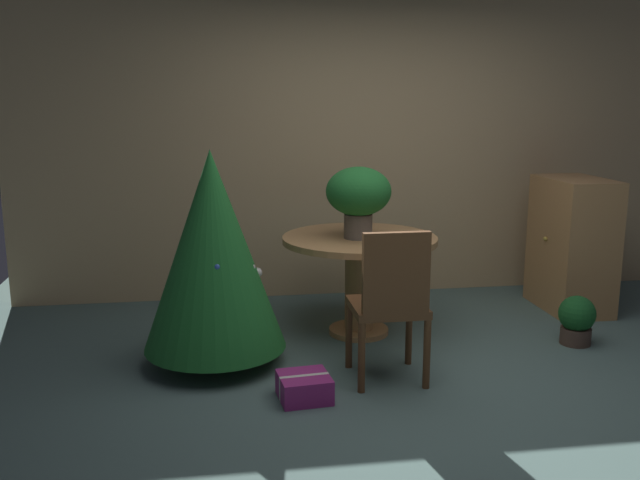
% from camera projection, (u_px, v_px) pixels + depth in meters
% --- Properties ---
extents(ground_plane, '(6.60, 6.60, 0.00)m').
position_uv_depth(ground_plane, '(433.00, 389.00, 4.23)').
color(ground_plane, '#4C6660').
extents(back_wall_panel, '(6.00, 0.10, 2.60)m').
position_uv_depth(back_wall_panel, '(361.00, 148.00, 6.09)').
color(back_wall_panel, tan).
rests_on(back_wall_panel, ground_plane).
extents(round_dining_table, '(1.13, 1.13, 0.74)m').
position_uv_depth(round_dining_table, '(359.00, 262.00, 5.11)').
color(round_dining_table, '#B27F4C').
rests_on(round_dining_table, ground_plane).
extents(flower_vase, '(0.47, 0.47, 0.51)m').
position_uv_depth(flower_vase, '(358.00, 194.00, 4.95)').
color(flower_vase, '#665B51').
rests_on(flower_vase, round_dining_table).
extents(wooden_chair_near, '(0.45, 0.44, 0.97)m').
position_uv_depth(wooden_chair_near, '(391.00, 299.00, 4.22)').
color(wooden_chair_near, brown).
rests_on(wooden_chair_near, ground_plane).
extents(holiday_tree, '(0.93, 0.93, 1.42)m').
position_uv_depth(holiday_tree, '(213.00, 251.00, 4.48)').
color(holiday_tree, brown).
rests_on(holiday_tree, ground_plane).
extents(gift_box_purple, '(0.32, 0.31, 0.15)m').
position_uv_depth(gift_box_purple, '(304.00, 387.00, 4.08)').
color(gift_box_purple, '#9E287A').
rests_on(gift_box_purple, ground_plane).
extents(wooden_cabinet, '(0.48, 0.74, 1.09)m').
position_uv_depth(wooden_cabinet, '(572.00, 244.00, 5.72)').
color(wooden_cabinet, '#B27F4C').
rests_on(wooden_cabinet, ground_plane).
extents(potted_plant, '(0.26, 0.26, 0.35)m').
position_uv_depth(potted_plant, '(577.00, 319.00, 4.96)').
color(potted_plant, '#4C382D').
rests_on(potted_plant, ground_plane).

